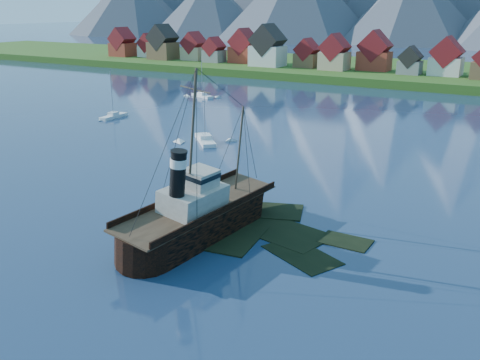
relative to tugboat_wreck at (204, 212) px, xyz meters
The scene contains 9 objects.
ground 3.32m from the tugboat_wreck, 47.77° to the left, with size 1400.00×1400.00×0.00m, color #1B304D.
shoal 5.56m from the tugboat_wreck, 49.40° to the left, with size 31.71×21.24×1.14m.
shore_bank 171.36m from the tugboat_wreck, 89.59° to the left, with size 600.00×80.00×3.20m, color #204915.
seawall 133.37m from the tugboat_wreck, 89.48° to the left, with size 600.00×2.50×2.00m, color #3F3D38.
town 156.92m from the tugboat_wreck, 101.74° to the left, with size 250.96×16.69×17.30m.
tugboat_wreck is the anchor object (origin of this frame).
sailboat_a 46.92m from the tugboat_wreck, 124.16° to the left, with size 9.36×9.51×13.03m.
sailboat_b 76.92m from the tugboat_wreck, 141.75° to the left, with size 2.54×8.58×12.30m.
sailboat_c 104.51m from the tugboat_wreck, 124.71° to the left, with size 9.19×5.42×11.59m.
Camera 1 is at (34.15, -52.07, 27.12)m, focal length 40.00 mm.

